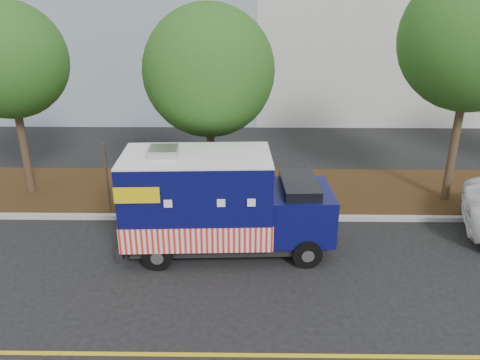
{
  "coord_description": "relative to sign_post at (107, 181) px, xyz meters",
  "views": [
    {
      "loc": [
        1.48,
        -11.63,
        6.62
      ],
      "look_at": [
        1.31,
        0.6,
        1.66
      ],
      "focal_mm": 35.0,
      "sensor_mm": 36.0,
      "label": 1
    }
  ],
  "objects": [
    {
      "name": "tree_c",
      "position": [
        10.94,
        1.12,
        4.11
      ],
      "size": [
        4.32,
        4.32,
        7.48
      ],
      "color": "#38281C",
      "rests_on": "ground"
    },
    {
      "name": "tree_a",
      "position": [
        -3.2,
        1.6,
        3.4
      ],
      "size": [
        3.68,
        3.68,
        6.45
      ],
      "color": "#38281C",
      "rests_on": "ground"
    },
    {
      "name": "mulch_strip",
      "position": [
        2.8,
        1.86,
        -1.12
      ],
      "size": [
        120.0,
        4.0,
        0.15
      ],
      "primitive_type": "cube",
      "color": "black",
      "rests_on": "ground"
    },
    {
      "name": "centerline_near",
      "position": [
        2.8,
        -6.09,
        -1.19
      ],
      "size": [
        120.0,
        0.1,
        0.01
      ],
      "primitive_type": "cube",
      "color": "gold",
      "rests_on": "ground"
    },
    {
      "name": "sign_post",
      "position": [
        0.0,
        0.0,
        0.0
      ],
      "size": [
        0.06,
        0.06,
        2.4
      ],
      "primitive_type": "cube",
      "color": "#473828",
      "rests_on": "ground"
    },
    {
      "name": "curb",
      "position": [
        2.8,
        -0.24,
        -1.12
      ],
      "size": [
        120.0,
        0.18,
        0.15
      ],
      "primitive_type": "cube",
      "color": "#9E9E99",
      "rests_on": "ground"
    },
    {
      "name": "food_truck",
      "position": [
        3.49,
        -2.04,
        0.14
      ],
      "size": [
        5.7,
        2.36,
        2.96
      ],
      "rotation": [
        0.0,
        0.0,
        0.04
      ],
      "color": "black",
      "rests_on": "ground"
    },
    {
      "name": "ground",
      "position": [
        2.8,
        -1.64,
        -1.2
      ],
      "size": [
        120.0,
        120.0,
        0.0
      ],
      "primitive_type": "plane",
      "color": "black",
      "rests_on": "ground"
    },
    {
      "name": "tree_b",
      "position": [
        3.14,
        0.97,
        3.17
      ],
      "size": [
        3.98,
        3.98,
        6.37
      ],
      "color": "#38281C",
      "rests_on": "ground"
    }
  ]
}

